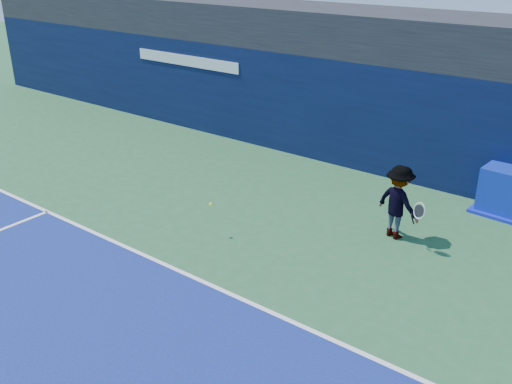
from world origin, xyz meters
TOP-DOWN VIEW (x-y plane):
  - ground at (0.00, 0.00)m, footprint 80.00×80.00m
  - baseline at (0.00, 3.00)m, footprint 24.00×0.10m
  - stadium_band at (0.00, 11.50)m, footprint 36.00×3.00m
  - back_wall_assembly at (-0.00, 10.50)m, footprint 36.00×1.03m
  - equipment_cart at (3.58, 9.70)m, footprint 1.25×1.25m
  - tennis_player at (2.14, 6.96)m, footprint 1.34×0.89m
  - tennis_ball at (-1.10, 4.55)m, footprint 0.07×0.07m

SIDE VIEW (x-z plane):
  - ground at x=0.00m, z-range 0.00..0.00m
  - baseline at x=0.00m, z-range 0.01..0.01m
  - equipment_cart at x=3.58m, z-range -0.05..1.07m
  - tennis_ball at x=-1.10m, z-range 0.71..0.78m
  - tennis_player at x=2.14m, z-range 0.00..1.65m
  - back_wall_assembly at x=0.00m, z-range 0.00..3.00m
  - stadium_band at x=0.00m, z-range 3.00..4.20m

